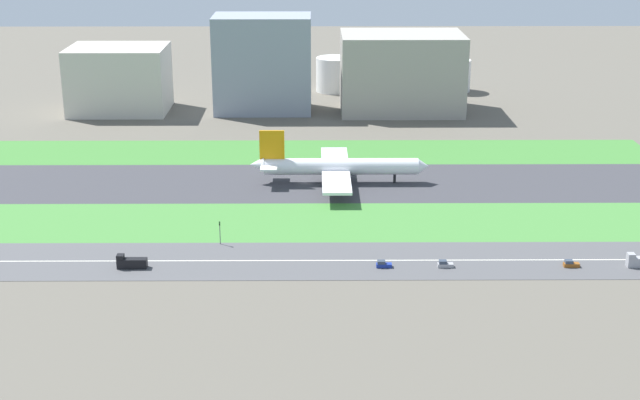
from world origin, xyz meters
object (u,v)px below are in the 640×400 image
object	(u,v)px
truck_0	(131,263)
terminal_building	(119,79)
car_1	(571,264)
fuel_tank_west	(334,74)
hangar_building	(263,64)
fuel_tank_centre	(386,75)
fuel_tank_east	(453,75)
airliner	(336,167)
car_3	(383,264)
traffic_light	(220,231)
office_tower	(401,73)
car_2	(445,264)

from	to	relation	value
truck_0	terminal_building	distance (m)	196.93
car_1	fuel_tank_west	world-z (taller)	fuel_tank_west
hangar_building	fuel_tank_centre	bearing A→B (deg)	35.82
car_1	terminal_building	bearing A→B (deg)	-49.12
fuel_tank_west	car_1	bearing A→B (deg)	-75.34
truck_0	fuel_tank_east	size ratio (longest dim) A/B	0.47
airliner	fuel_tank_west	size ratio (longest dim) A/B	3.35
terminal_building	hangar_building	xyz separation A→B (m)	(68.93, 0.00, 7.34)
truck_0	car_1	size ratio (longest dim) A/B	1.91
car_3	fuel_tank_centre	distance (m)	237.83
traffic_light	fuel_tank_centre	distance (m)	228.87
truck_0	office_tower	world-z (taller)	office_tower
traffic_light	office_tower	bearing A→B (deg)	68.01
traffic_light	hangar_building	world-z (taller)	hangar_building
airliner	car_1	size ratio (longest dim) A/B	14.77
office_tower	fuel_tank_west	distance (m)	55.51
hangar_building	airliner	bearing A→B (deg)	-74.06
car_1	traffic_light	xyz separation A→B (m)	(-101.26, 17.99, 3.37)
terminal_building	office_tower	bearing A→B (deg)	0.00
car_3	fuel_tank_east	xyz separation A→B (m)	(54.34, 237.00, 7.42)
terminal_building	office_tower	distance (m)	135.27
car_1	terminal_building	size ratio (longest dim) A/B	0.10
car_3	terminal_building	xyz separation A→B (m)	(-112.94, 192.00, 14.64)
airliner	car_3	xyz separation A→B (m)	(11.46, -78.00, -5.31)
terminal_building	fuel_tank_centre	size ratio (longest dim) A/B	2.05
car_2	fuel_tank_east	world-z (taller)	fuel_tank_east
truck_0	fuel_tank_west	size ratio (longest dim) A/B	0.43
truck_0	fuel_tank_centre	size ratio (longest dim) A/B	0.38
hangar_building	fuel_tank_west	bearing A→B (deg)	51.90
car_1	traffic_light	bearing A→B (deg)	-10.08
car_3	terminal_building	distance (m)	223.24
terminal_building	car_2	bearing A→B (deg)	-55.82
fuel_tank_east	car_1	bearing A→B (deg)	-90.26
traffic_light	fuel_tank_west	size ratio (longest dim) A/B	0.37
fuel_tank_west	office_tower	bearing A→B (deg)	-55.41
car_2	car_1	bearing A→B (deg)	-180.00
airliner	fuel_tank_east	size ratio (longest dim) A/B	3.63
car_3	terminal_building	world-z (taller)	terminal_building
traffic_light	fuel_tank_east	bearing A→B (deg)	64.96
airliner	car_3	bearing A→B (deg)	-81.64
car_1	truck_0	bearing A→B (deg)	0.00
hangar_building	fuel_tank_west	size ratio (longest dim) A/B	2.37
car_2	terminal_building	size ratio (longest dim) A/B	0.10
truck_0	terminal_building	bearing A→B (deg)	-77.79
truck_0	fuel_tank_east	distance (m)	268.38
car_1	office_tower	size ratio (longest dim) A/B	0.08
traffic_light	car_2	bearing A→B (deg)	-15.38
truck_0	traffic_light	world-z (taller)	traffic_light
car_3	car_1	bearing A→B (deg)	-180.00
car_1	fuel_tank_east	distance (m)	237.12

